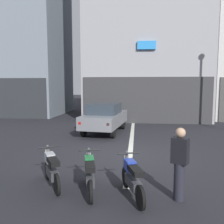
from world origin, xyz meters
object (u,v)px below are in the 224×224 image
at_px(motorcycle_green_row_left_mid, 90,173).
at_px(person_by_motorcycles, 180,164).
at_px(car_grey_crossing_near, 105,117).
at_px(motorcycle_blue_row_centre, 132,178).
at_px(motorcycle_silver_row_leftmost, 52,169).

xyz_separation_m(motorcycle_green_row_left_mid, person_by_motorcycles, (2.10, -0.22, 0.40)).
xyz_separation_m(car_grey_crossing_near, person_by_motorcycles, (2.72, -7.63, -0.03)).
distance_m(car_grey_crossing_near, motorcycle_blue_row_centre, 7.78).
relative_size(car_grey_crossing_near, person_by_motorcycles, 2.57).
bearing_deg(motorcycle_silver_row_leftmost, motorcycle_blue_row_centre, -10.97).
relative_size(motorcycle_silver_row_leftmost, person_by_motorcycles, 0.87).
height_order(car_grey_crossing_near, person_by_motorcycles, person_by_motorcycles).
bearing_deg(motorcycle_silver_row_leftmost, person_by_motorcycles, -8.25).
xyz_separation_m(car_grey_crossing_near, motorcycle_silver_row_leftmost, (-0.42, -7.18, -0.43)).
height_order(car_grey_crossing_near, motorcycle_blue_row_centre, car_grey_crossing_near).
bearing_deg(motorcycle_blue_row_centre, motorcycle_silver_row_leftmost, 169.03).
xyz_separation_m(motorcycle_blue_row_centre, person_by_motorcycles, (1.06, -0.05, 0.40)).
bearing_deg(motorcycle_silver_row_leftmost, motorcycle_green_row_left_mid, -12.45).
bearing_deg(motorcycle_blue_row_centre, car_grey_crossing_near, 102.41).
xyz_separation_m(motorcycle_green_row_left_mid, motorcycle_blue_row_centre, (1.04, -0.17, 0.00)).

